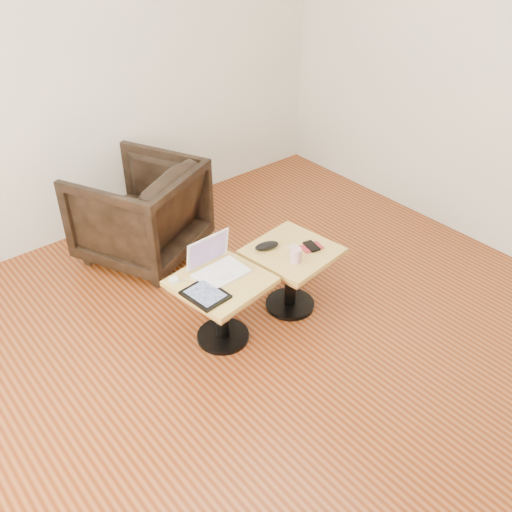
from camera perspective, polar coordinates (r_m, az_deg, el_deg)
room_shell at (r=2.42m, az=2.45°, el=8.16°), size 4.52×4.52×2.71m
side_table_left at (r=3.36m, az=-3.49°, el=-3.91°), size 0.56×0.56×0.45m
side_table_right at (r=3.61m, az=3.59°, el=-0.84°), size 0.56×0.56×0.45m
laptop at (r=3.33m, az=-3.95°, el=-0.97°), size 0.31×0.25×0.21m
tablet at (r=3.18m, az=-5.10°, el=-3.86°), size 0.22×0.26×0.02m
charging_adapter at (r=3.29m, az=-8.22°, el=-2.43°), size 0.05×0.05×0.03m
glasses_case at (r=3.53m, az=1.10°, el=1.03°), size 0.17×0.11×0.05m
striped_cup at (r=3.42m, az=3.96°, el=0.07°), size 0.09×0.09×0.09m
earbuds_tangle at (r=3.57m, az=3.64°, el=1.01°), size 0.07×0.05×0.01m
phone_on_sleeve at (r=3.57m, az=5.57°, el=0.94°), size 0.15×0.13×0.02m
armchair at (r=4.20m, az=-11.57°, el=4.38°), size 1.03×1.04×0.72m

